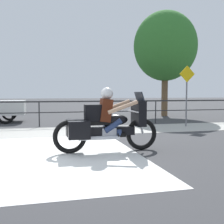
{
  "coord_description": "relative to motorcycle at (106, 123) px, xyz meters",
  "views": [
    {
      "loc": [
        0.09,
        -6.78,
        1.4
      ],
      "look_at": [
        2.15,
        1.39,
        0.81
      ],
      "focal_mm": 45.0,
      "sensor_mm": 36.0,
      "label": 1
    }
  ],
  "objects": [
    {
      "name": "ground_plane",
      "position": [
        -1.56,
        0.37,
        -0.68
      ],
      "size": [
        120.0,
        120.0,
        0.0
      ],
      "primitive_type": "plane",
      "color": "#38383A"
    },
    {
      "name": "sidewalk_band",
      "position": [
        -1.56,
        3.77,
        -0.68
      ],
      "size": [
        44.0,
        2.4,
        0.01
      ],
      "primitive_type": "cube",
      "color": "#A8A59E",
      "rests_on": "ground"
    },
    {
      "name": "crosswalk_band",
      "position": [
        -1.17,
        0.17,
        -0.68
      ],
      "size": [
        3.68,
        6.0,
        0.01
      ],
      "primitive_type": "cube",
      "color": "silver",
      "rests_on": "ground"
    },
    {
      "name": "fence_railing",
      "position": [
        -1.56,
        5.36,
        0.15
      ],
      "size": [
        36.0,
        0.05,
        1.06
      ],
      "color": "#232326",
      "rests_on": "ground"
    },
    {
      "name": "motorcycle",
      "position": [
        0.0,
        0.0,
        0.0
      ],
      "size": [
        2.52,
        0.76,
        1.52
      ],
      "rotation": [
        0.0,
        0.0,
        0.02
      ],
      "color": "black",
      "rests_on": "ground"
    },
    {
      "name": "street_sign",
      "position": [
        4.3,
        3.97,
        0.86
      ],
      "size": [
        0.68,
        0.06,
        2.49
      ],
      "color": "slate",
      "rests_on": "ground"
    },
    {
      "name": "tree_behind_sign",
      "position": [
        5.63,
        8.99,
        3.42
      ],
      "size": [
        3.7,
        3.7,
        6.15
      ],
      "color": "brown",
      "rests_on": "ground"
    }
  ]
}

